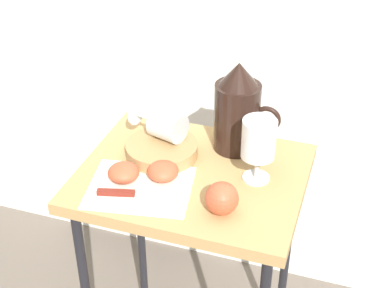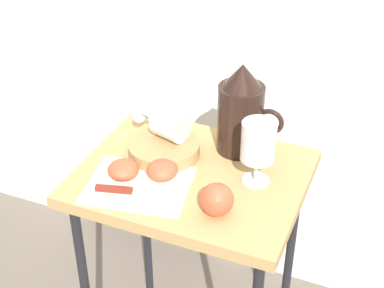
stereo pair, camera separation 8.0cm
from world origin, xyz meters
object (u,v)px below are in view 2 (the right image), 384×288
(apple_half_right, at_px, (162,170))
(pitcher, at_px, (241,116))
(knife, at_px, (127,191))
(wine_glass_tipped_near, at_px, (169,124))
(table, at_px, (192,200))
(apple_whole, at_px, (217,200))
(wine_glass_upright, at_px, (258,145))
(basket_tray, at_px, (164,149))
(apple_half_left, at_px, (123,170))

(apple_half_right, bearing_deg, pitcher, 56.46)
(knife, bearing_deg, wine_glass_tipped_near, 86.83)
(table, height_order, knife, knife)
(table, relative_size, apple_whole, 9.91)
(apple_whole, bearing_deg, table, 132.07)
(wine_glass_upright, relative_size, apple_whole, 2.14)
(apple_whole, bearing_deg, basket_tray, 141.15)
(apple_half_left, xyz_separation_m, apple_half_right, (0.08, 0.03, 0.00))
(table, bearing_deg, wine_glass_upright, 9.13)
(table, bearing_deg, knife, -127.82)
(pitcher, distance_m, wine_glass_upright, 0.14)
(basket_tray, bearing_deg, wine_glass_tipped_near, 87.39)
(wine_glass_tipped_near, relative_size, apple_half_left, 2.12)
(basket_tray, bearing_deg, pitcher, 30.78)
(table, distance_m, wine_glass_upright, 0.24)
(basket_tray, xyz_separation_m, wine_glass_tipped_near, (0.00, 0.03, 0.05))
(wine_glass_upright, height_order, knife, wine_glass_upright)
(table, distance_m, apple_half_left, 0.19)
(wine_glass_upright, xyz_separation_m, apple_half_left, (-0.29, -0.11, -0.08))
(table, height_order, wine_glass_tipped_near, wine_glass_tipped_near)
(table, xyz_separation_m, pitcher, (0.07, 0.14, 0.18))
(wine_glass_upright, distance_m, apple_half_left, 0.32)
(pitcher, relative_size, apple_half_right, 3.18)
(pitcher, bearing_deg, wine_glass_tipped_near, -157.68)
(pitcher, bearing_deg, basket_tray, -149.22)
(basket_tray, bearing_deg, apple_whole, -38.85)
(wine_glass_tipped_near, bearing_deg, knife, -93.17)
(pitcher, bearing_deg, apple_half_right, -123.54)
(pitcher, xyz_separation_m, knife, (-0.17, -0.27, -0.09))
(wine_glass_upright, height_order, apple_whole, wine_glass_upright)
(pitcher, distance_m, apple_whole, 0.26)
(apple_half_left, relative_size, apple_half_right, 1.00)
(wine_glass_upright, xyz_separation_m, wine_glass_tipped_near, (-0.24, 0.05, -0.03))
(knife, bearing_deg, apple_half_left, 125.65)
(wine_glass_tipped_near, distance_m, apple_half_right, 0.14)
(wine_glass_upright, xyz_separation_m, apple_whole, (-0.04, -0.14, -0.06))
(basket_tray, relative_size, apple_half_right, 2.42)
(basket_tray, distance_m, apple_whole, 0.25)
(pitcher, height_order, wine_glass_upright, pitcher)
(pitcher, distance_m, apple_half_left, 0.31)
(basket_tray, height_order, knife, basket_tray)
(pitcher, bearing_deg, table, -116.70)
(table, height_order, wine_glass_upright, wine_glass_upright)
(table, relative_size, apple_half_right, 9.91)
(basket_tray, bearing_deg, apple_half_right, -67.27)
(apple_half_left, bearing_deg, pitcher, 46.69)
(wine_glass_tipped_near, height_order, apple_whole, wine_glass_tipped_near)
(pitcher, xyz_separation_m, apple_whole, (0.04, -0.26, -0.06))
(table, xyz_separation_m, apple_half_left, (-0.14, -0.08, 0.11))
(table, height_order, basket_tray, basket_tray)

